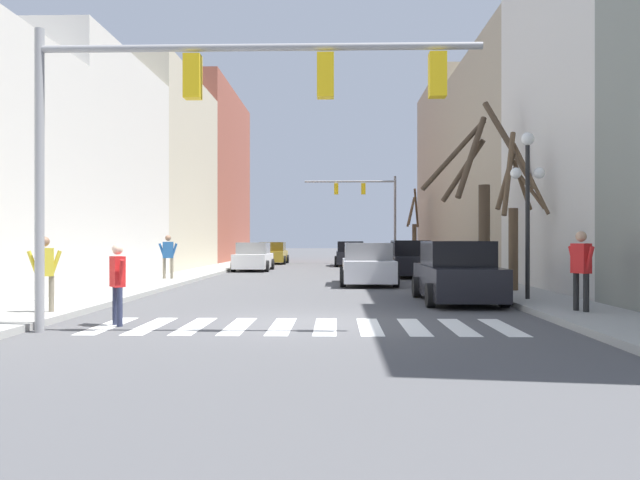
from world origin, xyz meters
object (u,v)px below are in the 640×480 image
object	(u,v)px
traffic_signal_far	(369,200)
pedestrian_near_right_corner	(44,267)
car_parked_left_mid	(410,260)
street_tree_right_far	(514,216)
pedestrian_on_right_sidewalk	(117,277)
car_driving_away_lane	(350,254)
car_parked_right_mid	(273,254)
pedestrian_crossing_street	(581,264)
pedestrian_on_left_sidewalk	(168,253)
street_tree_left_near	(481,197)
street_tree_right_near	(414,230)
car_parked_left_far	(457,274)
street_lamp_right_corner	(528,182)
traffic_signal_near	(210,102)
car_parked_right_far	(368,265)
car_at_intersection	(253,257)

from	to	relation	value
traffic_signal_far	pedestrian_near_right_corner	distance (m)	34.29
car_parked_left_mid	street_tree_right_far	world-z (taller)	street_tree_right_far
car_parked_left_mid	pedestrian_on_right_sidewalk	xyz separation A→B (m)	(-8.02, -17.05, 0.19)
traffic_signal_far	pedestrian_on_right_sidewalk	bearing A→B (deg)	-101.58
car_driving_away_lane	car_parked_right_mid	world-z (taller)	car_driving_away_lane
car_parked_right_mid	street_tree_right_far	xyz separation A→B (m)	(10.48, -25.92, 1.77)
pedestrian_near_right_corner	car_parked_left_mid	bearing A→B (deg)	33.52
pedestrian_on_right_sidewalk	pedestrian_crossing_street	world-z (taller)	pedestrian_crossing_street
car_parked_right_mid	pedestrian_on_right_sidewalk	distance (m)	33.34
pedestrian_on_left_sidewalk	car_driving_away_lane	bearing A→B (deg)	55.09
car_driving_away_lane	street_tree_left_near	size ratio (longest dim) A/B	0.71
car_driving_away_lane	street_tree_right_near	size ratio (longest dim) A/B	0.90
pedestrian_on_left_sidewalk	pedestrian_crossing_street	distance (m)	17.17
car_parked_left_far	pedestrian_on_left_sidewalk	world-z (taller)	pedestrian_on_left_sidewalk
street_lamp_right_corner	street_tree_right_near	world-z (taller)	street_tree_right_near
car_parked_left_far	street_lamp_right_corner	bearing A→B (deg)	-106.77
traffic_signal_near	street_tree_right_near	bearing A→B (deg)	76.51
street_lamp_right_corner	car_parked_right_mid	world-z (taller)	street_lamp_right_corner
pedestrian_on_right_sidewalk	street_tree_right_far	xyz separation A→B (m)	(10.25, 7.42, 1.53)
street_tree_left_near	street_tree_right_far	size ratio (longest dim) A/B	1.32
traffic_signal_far	car_parked_left_mid	xyz separation A→B (m)	(1.05, -16.95, -3.95)
pedestrian_near_right_corner	street_tree_right_near	bearing A→B (deg)	44.60
traffic_signal_far	pedestrian_on_left_sidewalk	bearing A→B (deg)	-114.57
street_tree_left_near	car_parked_left_mid	bearing A→B (deg)	105.23
street_tree_left_near	car_parked_right_far	bearing A→B (deg)	157.31
street_lamp_right_corner	street_tree_right_far	bearing A→B (deg)	81.04
traffic_signal_near	traffic_signal_far	world-z (taller)	traffic_signal_far
pedestrian_near_right_corner	pedestrian_crossing_street	bearing A→B (deg)	-21.89
car_at_intersection	pedestrian_crossing_street	xyz separation A→B (m)	(10.39, -21.46, 0.47)
car_driving_away_lane	pedestrian_on_right_sidewalk	bearing A→B (deg)	169.64
car_driving_away_lane	pedestrian_on_right_sidewalk	xyz separation A→B (m)	(-5.44, -29.80, 0.22)
pedestrian_on_left_sidewalk	car_parked_left_mid	bearing A→B (deg)	10.83
pedestrian_on_left_sidewalk	street_tree_left_near	world-z (taller)	street_tree_left_near
car_driving_away_lane	street_tree_right_far	xyz separation A→B (m)	(4.81, -22.37, 1.75)
street_lamp_right_corner	pedestrian_near_right_corner	xyz separation A→B (m)	(-11.86, -3.42, -2.23)
car_parked_left_far	car_driving_away_lane	bearing A→B (deg)	5.82
street_lamp_right_corner	pedestrian_on_left_sidewalk	world-z (taller)	street_lamp_right_corner
car_parked_left_far	car_at_intersection	size ratio (longest dim) A/B	1.01
car_driving_away_lane	car_parked_right_mid	size ratio (longest dim) A/B	1.09
car_parked_right_far	street_tree_right_near	xyz separation A→B (m)	(4.36, 20.45, 1.75)
street_lamp_right_corner	street_tree_right_far	world-z (taller)	street_tree_right_far
car_driving_away_lane	car_parked_right_far	xyz separation A→B (m)	(0.32, -17.78, -0.01)
pedestrian_near_right_corner	pedestrian_crossing_street	world-z (taller)	pedestrian_crossing_street
car_parked_left_far	street_tree_right_near	distance (m)	27.51
car_driving_away_lane	traffic_signal_far	bearing A→B (deg)	-19.92
street_lamp_right_corner	street_tree_left_near	distance (m)	5.76
car_parked_right_far	pedestrian_crossing_street	size ratio (longest dim) A/B	2.57
traffic_signal_near	street_tree_right_near	xyz separation A→B (m)	(8.01, 33.39, -1.89)
car_at_intersection	pedestrian_on_right_sidewalk	distance (m)	23.06
car_driving_away_lane	street_tree_left_near	distance (m)	20.15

